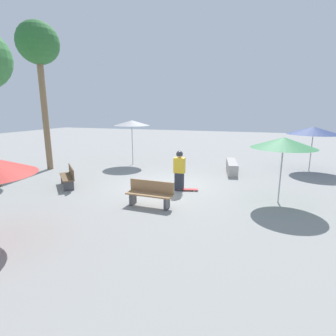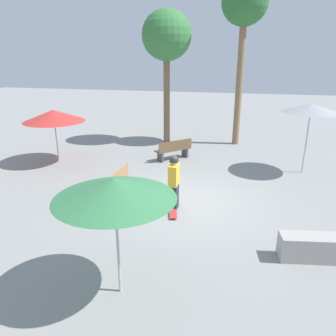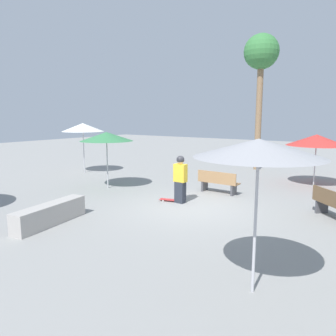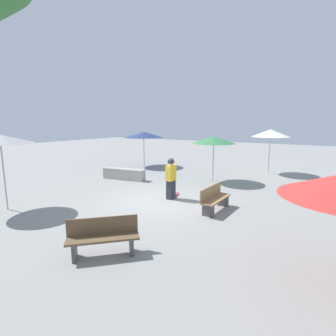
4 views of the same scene
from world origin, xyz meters
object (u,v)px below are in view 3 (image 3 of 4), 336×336
at_px(shade_umbrella_green, 107,137).
at_px(shade_umbrella_white, 83,127).
at_px(bench_far, 218,182).
at_px(skateboard, 171,200).
at_px(bench_near, 334,205).
at_px(shade_umbrella_red, 317,140).
at_px(concrete_ledge, 50,214).
at_px(palm_tree_right, 261,58).
at_px(skater_main, 180,178).
at_px(shade_umbrella_grey, 259,148).

bearing_deg(shade_umbrella_green, shade_umbrella_white, -118.16).
distance_m(bench_far, shade_umbrella_green, 4.78).
xyz_separation_m(skateboard, bench_near, (-1.03, 4.93, 0.37)).
bearing_deg(shade_umbrella_red, skateboard, -31.96).
distance_m(skateboard, concrete_ledge, 4.09).
bearing_deg(concrete_ledge, palm_tree_right, 173.71).
xyz_separation_m(skateboard, bench_far, (-2.05, 0.78, 0.37)).
xyz_separation_m(skateboard, palm_tree_right, (-8.42, 0.00, 5.90)).
height_order(concrete_ledge, shade_umbrella_white, shade_umbrella_white).
bearing_deg(palm_tree_right, shade_umbrella_red, 51.32).
xyz_separation_m(skater_main, shade_umbrella_white, (-2.21, -7.35, 1.47)).
xyz_separation_m(shade_umbrella_red, shade_umbrella_grey, (9.68, 0.93, 0.49)).
distance_m(concrete_ledge, palm_tree_right, 13.59).
xyz_separation_m(bench_far, palm_tree_right, (-6.37, -0.78, 5.53)).
distance_m(shade_umbrella_grey, palm_tree_right, 13.71).
bearing_deg(bench_far, shade_umbrella_red, 54.59).
relative_size(bench_far, shade_umbrella_white, 0.63).
xyz_separation_m(skateboard, concrete_ledge, (3.85, -1.35, 0.23)).
bearing_deg(shade_umbrella_grey, skateboard, -132.48).
distance_m(skater_main, shade_umbrella_white, 7.82).
relative_size(skateboard, shade_umbrella_red, 0.34).
relative_size(skateboard, shade_umbrella_white, 0.32).
relative_size(shade_umbrella_red, shade_umbrella_grey, 0.94).
distance_m(bench_near, bench_far, 4.27).
distance_m(skateboard, bench_near, 5.05).
relative_size(skateboard, palm_tree_right, 0.11).
bearing_deg(skater_main, shade_umbrella_white, -15.23).
bearing_deg(skater_main, shade_umbrella_red, -118.06).
height_order(shade_umbrella_green, palm_tree_right, palm_tree_right).
distance_m(bench_near, palm_tree_right, 10.46).
xyz_separation_m(shade_umbrella_grey, shade_umbrella_white, (-6.33, -11.44, -0.09)).
relative_size(shade_umbrella_white, palm_tree_right, 0.36).
bearing_deg(skateboard, shade_umbrella_green, -19.50).
height_order(skateboard, shade_umbrella_red, shade_umbrella_red).
relative_size(concrete_ledge, palm_tree_right, 0.33).
distance_m(skater_main, bench_near, 4.71).
bearing_deg(shade_umbrella_red, bench_far, -37.33).
xyz_separation_m(shade_umbrella_green, palm_tree_right, (-8.12, 3.34, 3.85)).
bearing_deg(palm_tree_right, shade_umbrella_green, -22.34).
relative_size(skateboard, shade_umbrella_grey, 0.32).
bearing_deg(skateboard, concrete_ledge, 56.41).
relative_size(bench_far, palm_tree_right, 0.22).
bearing_deg(shade_umbrella_white, skateboard, 72.04).
relative_size(shade_umbrella_grey, shade_umbrella_white, 1.01).
bearing_deg(shade_umbrella_grey, shade_umbrella_white, -118.97).
xyz_separation_m(shade_umbrella_white, shade_umbrella_green, (1.96, 3.67, -0.24)).
bearing_deg(skater_main, palm_tree_right, -86.11).
distance_m(skateboard, shade_umbrella_white, 7.71).
bearing_deg(shade_umbrella_grey, skater_main, -135.22).
height_order(skater_main, shade_umbrella_green, shade_umbrella_green).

